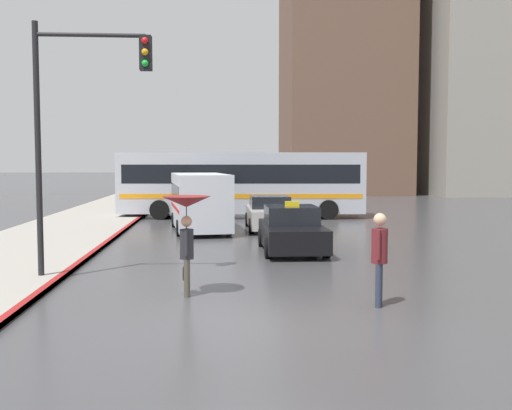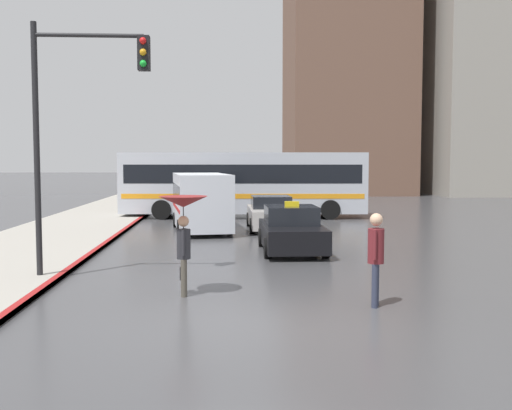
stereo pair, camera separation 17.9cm
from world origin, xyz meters
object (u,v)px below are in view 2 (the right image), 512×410
object	(u,v)px
taxi	(292,231)
traffic_light	(79,105)
sedan_red	(271,214)
ambulance_van	(201,199)
city_bus	(243,182)
pedestrian_man	(376,251)
pedestrian_with_umbrella	(183,216)

from	to	relation	value
taxi	traffic_light	size ratio (longest dim) A/B	0.66
sedan_red	ambulance_van	xyz separation A→B (m)	(-2.89, -0.33, 0.65)
sedan_red	city_bus	bearing A→B (deg)	-80.39
taxi	traffic_light	xyz separation A→B (m)	(-5.52, -4.16, 3.48)
city_bus	pedestrian_man	bearing A→B (deg)	9.05
traffic_light	city_bus	bearing A→B (deg)	74.26
ambulance_van	traffic_light	world-z (taller)	traffic_light
pedestrian_with_umbrella	city_bus	bearing A→B (deg)	-6.12
ambulance_van	city_bus	distance (m)	6.21
sedan_red	pedestrian_with_umbrella	xyz separation A→B (m)	(-2.88, -12.21, 1.04)
taxi	sedan_red	bearing A→B (deg)	-88.90
sedan_red	ambulance_van	size ratio (longest dim) A/B	0.76
sedan_red	traffic_light	xyz separation A→B (m)	(-5.40, -10.31, 3.48)
ambulance_van	pedestrian_with_umbrella	size ratio (longest dim) A/B	2.66
sedan_red	city_bus	world-z (taller)	city_bus
city_bus	taxi	bearing A→B (deg)	8.69
ambulance_van	traffic_light	bearing A→B (deg)	68.78
pedestrian_man	city_bus	bearing A→B (deg)	-153.59
pedestrian_with_umbrella	pedestrian_man	distance (m)	3.99
traffic_light	ambulance_van	bearing A→B (deg)	75.88
city_bus	traffic_light	xyz separation A→B (m)	(-4.47, -15.85, 2.32)
traffic_light	sedan_red	bearing A→B (deg)	62.34
ambulance_van	taxi	bearing A→B (deg)	110.28
pedestrian_man	taxi	bearing A→B (deg)	-153.02
city_bus	pedestrian_with_umbrella	size ratio (longest dim) A/B	5.87
taxi	pedestrian_man	size ratio (longest dim) A/B	2.20
taxi	sedan_red	size ratio (longest dim) A/B	0.95
sedan_red	traffic_light	world-z (taller)	traffic_light
city_bus	traffic_light	bearing A→B (deg)	-12.21
taxi	city_bus	bearing A→B (deg)	-84.84
pedestrian_man	traffic_light	size ratio (longest dim) A/B	0.30
sedan_red	pedestrian_with_umbrella	world-z (taller)	pedestrian_with_umbrella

